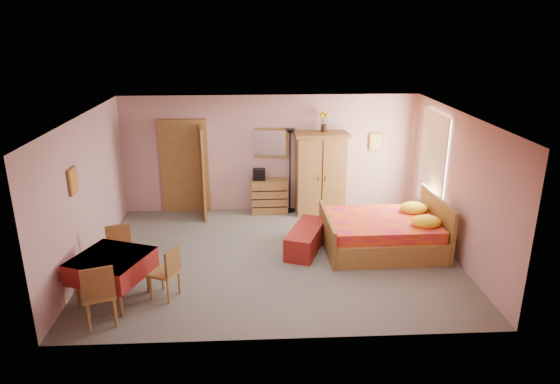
{
  "coord_description": "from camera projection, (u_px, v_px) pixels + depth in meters",
  "views": [
    {
      "loc": [
        -0.35,
        -8.25,
        4.06
      ],
      "look_at": [
        0.1,
        0.3,
        1.15
      ],
      "focal_mm": 32.0,
      "sensor_mm": 36.0,
      "label": 1
    }
  ],
  "objects": [
    {
      "name": "wall_right",
      "position": [
        458.0,
        186.0,
        8.87
      ],
      "size": [
        0.1,
        5.0,
        2.6
      ],
      "primitive_type": "cube",
      "color": "tan",
      "rests_on": "floor"
    },
    {
      "name": "wardrobe",
      "position": [
        320.0,
        174.0,
        10.97
      ],
      "size": [
        1.19,
        0.66,
        1.83
      ],
      "primitive_type": "cube",
      "rotation": [
        0.0,
        0.0,
        0.05
      ],
      "color": "#9E6E35",
      "rests_on": "floor"
    },
    {
      "name": "chair_east",
      "position": [
        164.0,
        272.0,
        7.67
      ],
      "size": [
        0.5,
        0.5,
        0.84
      ],
      "primitive_type": "cube",
      "rotation": [
        0.0,
        0.0,
        1.15
      ],
      "color": "#A97839",
      "rests_on": "floor"
    },
    {
      "name": "chair_south",
      "position": [
        99.0,
        293.0,
        6.98
      ],
      "size": [
        0.55,
        0.55,
        0.96
      ],
      "primitive_type": "cube",
      "rotation": [
        0.0,
        0.0,
        0.32
      ],
      "color": "olive",
      "rests_on": "floor"
    },
    {
      "name": "dining_table",
      "position": [
        113.0,
        278.0,
        7.6
      ],
      "size": [
        1.31,
        1.31,
        0.74
      ],
      "primitive_type": "cube",
      "rotation": [
        0.0,
        0.0,
        -0.36
      ],
      "color": "maroon",
      "rests_on": "floor"
    },
    {
      "name": "chair_north",
      "position": [
        122.0,
        253.0,
        8.26
      ],
      "size": [
        0.53,
        0.53,
        0.88
      ],
      "primitive_type": "cube",
      "rotation": [
        0.0,
        0.0,
        3.55
      ],
      "color": "olive",
      "rests_on": "floor"
    },
    {
      "name": "stereo",
      "position": [
        259.0,
        174.0,
        11.01
      ],
      "size": [
        0.27,
        0.2,
        0.25
      ],
      "primitive_type": "cube",
      "rotation": [
        0.0,
        0.0,
        -0.02
      ],
      "color": "black",
      "rests_on": "chest_of_drawers"
    },
    {
      "name": "wall_left",
      "position": [
        86.0,
        193.0,
        8.54
      ],
      "size": [
        0.1,
        5.0,
        2.6
      ],
      "primitive_type": "cube",
      "color": "tan",
      "rests_on": "floor"
    },
    {
      "name": "floor",
      "position": [
        275.0,
        257.0,
        9.12
      ],
      "size": [
        6.5,
        6.5,
        0.0
      ],
      "primitive_type": "plane",
      "color": "slate",
      "rests_on": "ground"
    },
    {
      "name": "doorway",
      "position": [
        185.0,
        167.0,
        11.03
      ],
      "size": [
        1.06,
        0.12,
        2.15
      ],
      "primitive_type": "cube",
      "color": "#9E6B35",
      "rests_on": "floor"
    },
    {
      "name": "sunflower_vase",
      "position": [
        324.0,
        122.0,
        10.71
      ],
      "size": [
        0.19,
        0.19,
        0.44
      ],
      "primitive_type": "cube",
      "rotation": [
        0.0,
        0.0,
        0.07
      ],
      "color": "yellow",
      "rests_on": "wardrobe"
    },
    {
      "name": "chest_of_drawers",
      "position": [
        269.0,
        196.0,
        11.16
      ],
      "size": [
        0.81,
        0.42,
        0.76
      ],
      "primitive_type": "cube",
      "rotation": [
        0.0,
        0.0,
        0.02
      ],
      "color": "#926031",
      "rests_on": "floor"
    },
    {
      "name": "wall_back",
      "position": [
        270.0,
        154.0,
        11.07
      ],
      "size": [
        6.5,
        0.1,
        2.6
      ],
      "primitive_type": "cube",
      "color": "tan",
      "rests_on": "floor"
    },
    {
      "name": "chair_west",
      "position": [
        62.0,
        272.0,
        7.54
      ],
      "size": [
        0.59,
        0.59,
        0.98
      ],
      "primitive_type": "cube",
      "rotation": [
        0.0,
        0.0,
        -1.14
      ],
      "color": "#A26436",
      "rests_on": "floor"
    },
    {
      "name": "bench",
      "position": [
        306.0,
        239.0,
        9.36
      ],
      "size": [
        0.93,
        1.41,
        0.44
      ],
      "primitive_type": "cube",
      "rotation": [
        0.0,
        0.0,
        -0.36
      ],
      "color": "maroon",
      "rests_on": "floor"
    },
    {
      "name": "bed",
      "position": [
        382.0,
        224.0,
        9.29
      ],
      "size": [
        2.19,
        1.73,
        1.0
      ],
      "primitive_type": "cube",
      "rotation": [
        0.0,
        0.0,
        0.01
      ],
      "color": "#C81341",
      "rests_on": "floor"
    },
    {
      "name": "wall_mirror",
      "position": [
        269.0,
        143.0,
        10.98
      ],
      "size": [
        0.86,
        0.1,
        0.68
      ],
      "primitive_type": "cube",
      "rotation": [
        0.0,
        0.0,
        -0.06
      ],
      "color": "silver",
      "rests_on": "wall_back"
    },
    {
      "name": "window",
      "position": [
        433.0,
        161.0,
        9.95
      ],
      "size": [
        0.08,
        1.4,
        1.95
      ],
      "primitive_type": "cube",
      "color": "white",
      "rests_on": "wall_right"
    },
    {
      "name": "ceiling",
      "position": [
        275.0,
        115.0,
        8.29
      ],
      "size": [
        6.5,
        6.5,
        0.0
      ],
      "primitive_type": "plane",
      "rotation": [
        3.14,
        0.0,
        0.0
      ],
      "color": "brown",
      "rests_on": "wall_back"
    },
    {
      "name": "picture_back",
      "position": [
        376.0,
        142.0,
        11.08
      ],
      "size": [
        0.3,
        0.04,
        0.4
      ],
      "primitive_type": "cube",
      "color": "#D8BF59",
      "rests_on": "wall_back"
    },
    {
      "name": "wall_front",
      "position": [
        284.0,
        252.0,
        6.34
      ],
      "size": [
        6.5,
        0.1,
        2.6
      ],
      "primitive_type": "cube",
      "color": "tan",
      "rests_on": "floor"
    },
    {
      "name": "floor_lamp",
      "position": [
        290.0,
        171.0,
        11.04
      ],
      "size": [
        0.27,
        0.27,
        1.89
      ],
      "primitive_type": "cube",
      "rotation": [
        0.0,
        0.0,
        0.12
      ],
      "color": "black",
      "rests_on": "floor"
    },
    {
      "name": "picture_left",
      "position": [
        73.0,
        181.0,
        7.85
      ],
      "size": [
        0.04,
        0.32,
        0.42
      ],
      "primitive_type": "cube",
      "color": "orange",
      "rests_on": "wall_left"
    }
  ]
}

